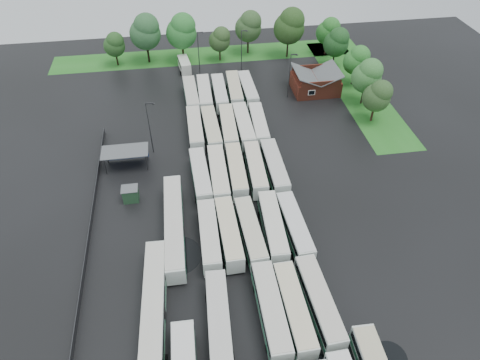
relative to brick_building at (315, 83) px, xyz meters
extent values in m
plane|color=black|center=(-24.00, -42.77, -1.87)|extent=(160.00, 160.00, 0.00)
cube|color=maroon|center=(0.00, 0.03, -0.17)|extent=(10.00, 8.00, 3.40)
cube|color=#4C4F51|center=(-2.50, 0.03, 2.43)|extent=(5.07, 8.60, 2.19)
cube|color=#4C4F51|center=(2.50, 0.03, 2.43)|extent=(5.07, 8.60, 2.19)
cube|color=maroon|center=(0.00, -3.97, 2.03)|extent=(9.00, 0.20, 1.20)
cube|color=silver|center=(-2.00, -4.02, 0.13)|extent=(1.60, 0.12, 1.20)
cylinder|color=#2D2D30|center=(-44.80, -22.77, -0.17)|extent=(0.16, 0.16, 3.40)
cylinder|color=#2D2D30|center=(-37.60, -22.77, -0.17)|extent=(0.16, 0.16, 3.40)
cylinder|color=#2D2D30|center=(-44.80, -19.57, -0.17)|extent=(0.16, 0.16, 3.40)
cylinder|color=#2D2D30|center=(-37.60, -19.57, -0.17)|extent=(0.16, 0.16, 3.40)
cube|color=#4C4F51|center=(-41.20, -21.17, 1.63)|extent=(8.20, 4.20, 0.15)
cube|color=navy|center=(-41.20, -19.27, -0.27)|extent=(7.60, 0.08, 2.60)
cube|color=#1D3F24|center=(-40.20, -30.17, -0.62)|extent=(2.50, 2.00, 2.50)
cube|color=#4C4F51|center=(-40.20, -30.17, 0.69)|extent=(2.70, 2.20, 0.12)
cube|color=#236C1E|center=(-22.00, 22.03, -1.86)|extent=(80.00, 10.00, 0.01)
cube|color=#236C1E|center=(10.00, 0.03, -1.86)|extent=(10.00, 50.00, 0.01)
cube|color=#2D2D30|center=(-46.20, -34.77, -1.27)|extent=(0.10, 50.00, 1.20)
cube|color=silver|center=(-28.44, -55.30, 0.05)|extent=(3.20, 12.69, 2.88)
cube|color=black|center=(-28.44, -55.30, 0.62)|extent=(3.24, 12.19, 0.92)
cube|color=#367254|center=(-28.44, -55.30, -0.59)|extent=(3.24, 12.44, 0.63)
cube|color=#BBB8B2|center=(-28.44, -55.30, 1.54)|extent=(3.08, 12.31, 0.13)
cylinder|color=black|center=(-28.44, -59.33, -1.39)|extent=(2.67, 1.01, 1.01)
cylinder|color=black|center=(-28.44, -51.28, -1.39)|extent=(2.67, 1.01, 1.01)
cube|color=silver|center=(-21.83, -55.19, 0.12)|extent=(2.73, 13.08, 3.00)
cube|color=black|center=(-21.83, -55.19, 0.72)|extent=(2.80, 12.55, 0.96)
cube|color=#247F54|center=(-21.83, -55.19, -0.54)|extent=(2.79, 12.81, 0.66)
cube|color=beige|center=(-21.83, -55.19, 1.67)|extent=(2.63, 12.68, 0.13)
cylinder|color=black|center=(-21.83, -59.38, -1.38)|extent=(2.78, 1.05, 1.05)
cylinder|color=black|center=(-21.83, -51.01, -1.38)|extent=(2.78, 1.05, 1.05)
cube|color=silver|center=(-18.89, -55.38, 0.06)|extent=(2.82, 12.69, 2.90)
cube|color=black|center=(-18.89, -55.38, 0.64)|extent=(2.88, 12.18, 0.93)
cube|color=#397C5E|center=(-18.89, -55.38, -0.58)|extent=(2.87, 12.44, 0.64)
cube|color=beige|center=(-18.89, -55.38, 1.56)|extent=(2.71, 12.31, 0.13)
cylinder|color=black|center=(-18.89, -59.43, -1.39)|extent=(2.69, 1.01, 1.01)
cylinder|color=black|center=(-18.89, -51.33, -1.39)|extent=(2.69, 1.01, 1.01)
cube|color=silver|center=(-15.48, -54.90, 0.09)|extent=(3.28, 12.98, 2.95)
cube|color=black|center=(-15.48, -54.90, 0.68)|extent=(3.32, 12.47, 0.94)
cube|color=#287954|center=(-15.48, -54.90, -0.56)|extent=(3.32, 12.73, 0.65)
cube|color=#BEB7A8|center=(-15.48, -54.90, 1.62)|extent=(3.15, 12.59, 0.13)
cylinder|color=black|center=(-15.48, -59.02, -1.38)|extent=(2.74, 1.03, 1.03)
cylinder|color=black|center=(-15.48, -50.78, -1.38)|extent=(2.74, 1.03, 1.03)
cube|color=silver|center=(-28.27, -41.70, 0.04)|extent=(2.79, 12.59, 2.88)
cube|color=black|center=(-28.27, -41.70, 0.62)|extent=(2.85, 12.09, 0.92)
cube|color=#2B714E|center=(-28.27, -41.70, -0.59)|extent=(2.84, 12.34, 0.63)
cube|color=beige|center=(-28.27, -41.70, 1.53)|extent=(2.68, 12.21, 0.13)
cylinder|color=black|center=(-28.27, -45.71, -1.39)|extent=(2.67, 1.00, 1.00)
cylinder|color=black|center=(-28.27, -37.68, -1.39)|extent=(2.67, 1.00, 1.00)
cube|color=silver|center=(-25.32, -41.58, 0.06)|extent=(2.89, 12.73, 2.90)
cube|color=black|center=(-25.32, -41.58, 0.64)|extent=(2.94, 12.22, 0.93)
cube|color=#337452|center=(-25.32, -41.58, -0.58)|extent=(2.94, 12.47, 0.64)
cube|color=beige|center=(-25.32, -41.58, 1.57)|extent=(2.78, 12.34, 0.13)
cylinder|color=black|center=(-25.32, -45.64, -1.39)|extent=(2.69, 1.01, 1.01)
cylinder|color=black|center=(-25.32, -37.53, -1.39)|extent=(2.69, 1.01, 1.01)
cube|color=silver|center=(-22.14, -41.90, 0.03)|extent=(3.14, 12.56, 2.85)
cube|color=black|center=(-22.14, -41.90, 0.60)|extent=(3.18, 12.06, 0.91)
cube|color=#1F7047|center=(-22.14, -41.90, -0.60)|extent=(3.18, 12.31, 0.63)
cube|color=#BEB99F|center=(-22.14, -41.90, 1.51)|extent=(3.02, 12.18, 0.12)
cylinder|color=black|center=(-22.14, -45.89, -1.40)|extent=(2.65, 1.00, 1.00)
cylinder|color=black|center=(-22.14, -37.92, -1.40)|extent=(2.65, 1.00, 1.00)
cube|color=silver|center=(-18.67, -41.49, 0.10)|extent=(3.21, 13.03, 2.96)
cube|color=black|center=(-18.67, -41.49, 0.69)|extent=(3.26, 12.51, 0.95)
cube|color=#296F4E|center=(-18.67, -41.49, -0.55)|extent=(3.26, 12.77, 0.65)
cube|color=beige|center=(-18.67, -41.49, 1.64)|extent=(3.09, 12.64, 0.13)
cylinder|color=black|center=(-18.67, -45.62, -1.38)|extent=(2.75, 1.03, 1.03)
cylinder|color=black|center=(-18.67, -37.35, -1.38)|extent=(2.75, 1.03, 1.03)
cube|color=silver|center=(-15.42, -41.86, 0.04)|extent=(3.07, 12.63, 2.87)
cube|color=black|center=(-15.42, -41.86, 0.62)|extent=(3.12, 12.13, 0.92)
cube|color=#23734B|center=(-15.42, -41.86, -0.59)|extent=(3.11, 12.38, 0.63)
cube|color=silver|center=(-15.42, -41.86, 1.53)|extent=(2.95, 12.25, 0.13)
cylinder|color=black|center=(-15.42, -45.88, -1.40)|extent=(2.67, 1.00, 1.00)
cylinder|color=black|center=(-15.42, -37.85, -1.40)|extent=(2.67, 1.00, 1.00)
cube|color=silver|center=(-28.42, -28.18, 0.04)|extent=(3.05, 12.64, 2.88)
cube|color=black|center=(-28.42, -28.18, 0.62)|extent=(3.10, 12.14, 0.92)
cube|color=#257350|center=(-28.42, -28.18, -0.59)|extent=(3.09, 12.39, 0.63)
cube|color=silver|center=(-28.42, -28.18, 1.53)|extent=(2.93, 12.26, 0.13)
cylinder|color=black|center=(-28.42, -32.20, -1.40)|extent=(2.67, 1.00, 1.00)
cylinder|color=black|center=(-28.42, -24.16, -1.40)|extent=(2.67, 1.00, 1.00)
cube|color=silver|center=(-25.35, -28.25, 0.12)|extent=(2.91, 13.12, 3.00)
cube|color=black|center=(-25.35, -28.25, 0.72)|extent=(2.97, 12.60, 0.96)
cube|color=#3A7A5B|center=(-25.35, -28.25, -0.54)|extent=(2.96, 12.86, 0.66)
cube|color=beige|center=(-25.35, -28.25, 1.68)|extent=(2.80, 12.72, 0.13)
cylinder|color=black|center=(-25.35, -32.44, -1.38)|extent=(2.78, 1.05, 1.05)
cylinder|color=black|center=(-25.35, -24.06, -1.38)|extent=(2.78, 1.05, 1.05)
cube|color=silver|center=(-22.18, -27.75, 0.06)|extent=(2.99, 12.72, 2.90)
cube|color=black|center=(-22.18, -27.75, 0.64)|extent=(3.04, 12.22, 0.93)
cube|color=#397957|center=(-22.18, -27.75, -0.58)|extent=(3.03, 12.47, 0.64)
cube|color=beige|center=(-22.18, -27.75, 1.56)|extent=(2.87, 12.34, 0.13)
cylinder|color=black|center=(-22.18, -31.80, -1.39)|extent=(2.69, 1.01, 1.01)
cylinder|color=black|center=(-22.18, -23.70, -1.39)|extent=(2.69, 1.01, 1.01)
cube|color=silver|center=(-18.81, -27.75, 0.05)|extent=(3.06, 12.68, 2.89)
cube|color=black|center=(-18.81, -27.75, 0.63)|extent=(3.11, 12.17, 0.92)
cube|color=#29714B|center=(-18.81, -27.75, -0.59)|extent=(3.10, 12.43, 0.63)
cube|color=beige|center=(-18.81, -27.75, 1.54)|extent=(2.94, 12.29, 0.13)
cylinder|color=black|center=(-18.81, -31.78, -1.39)|extent=(2.68, 1.01, 1.01)
cylinder|color=black|center=(-18.81, -23.72, -1.39)|extent=(2.68, 1.01, 1.01)
cube|color=silver|center=(-15.49, -27.87, 0.11)|extent=(2.73, 13.01, 2.98)
cube|color=black|center=(-15.49, -27.87, 0.71)|extent=(2.80, 12.49, 0.95)
cube|color=#237E4D|center=(-15.49, -27.87, -0.54)|extent=(2.79, 12.75, 0.66)
cube|color=beige|center=(-15.49, -27.87, 1.66)|extent=(2.62, 12.62, 0.13)
cylinder|color=black|center=(-15.49, -32.03, -1.38)|extent=(2.76, 1.04, 1.04)
cylinder|color=black|center=(-15.49, -23.71, -1.38)|extent=(2.76, 1.04, 1.04)
cube|color=silver|center=(-28.30, -14.04, 0.06)|extent=(2.65, 12.64, 2.90)
cube|color=black|center=(-28.30, -14.04, 0.64)|extent=(2.71, 12.13, 0.93)
cube|color=#3B7C5E|center=(-28.30, -14.04, -0.58)|extent=(2.70, 12.39, 0.64)
cube|color=beige|center=(-28.30, -14.04, 1.56)|extent=(2.54, 12.26, 0.13)
cylinder|color=black|center=(-28.30, -18.08, -1.39)|extent=(2.69, 1.01, 1.01)
cylinder|color=black|center=(-28.30, -10.00, -1.39)|extent=(2.69, 1.01, 1.01)
cube|color=silver|center=(-25.17, -14.64, 0.08)|extent=(3.01, 12.88, 2.94)
cube|color=black|center=(-25.17, -14.64, 0.67)|extent=(3.06, 12.37, 0.94)
cube|color=#337A53|center=(-25.17, -14.64, -0.56)|extent=(3.06, 12.62, 0.65)
cube|color=beige|center=(-25.17, -14.64, 1.60)|extent=(2.90, 12.49, 0.13)
cylinder|color=black|center=(-25.17, -18.74, -1.39)|extent=(2.72, 1.02, 1.02)
cylinder|color=black|center=(-25.17, -10.54, -1.39)|extent=(2.72, 1.02, 1.02)
cube|color=silver|center=(-21.83, -14.56, 0.10)|extent=(3.11, 12.98, 2.96)
cube|color=black|center=(-21.83, -14.56, 0.69)|extent=(3.16, 12.47, 0.95)
cube|color=#336B4F|center=(-21.83, -14.56, -0.55)|extent=(3.16, 12.72, 0.65)
cube|color=beige|center=(-21.83, -14.56, 1.63)|extent=(2.99, 12.59, 0.13)
cylinder|color=black|center=(-21.83, -18.69, -1.38)|extent=(2.74, 1.03, 1.03)
cylinder|color=black|center=(-21.83, -10.43, -1.38)|extent=(2.74, 1.03, 1.03)
cube|color=silver|center=(-18.81, -14.57, 0.13)|extent=(2.74, 13.13, 3.01)
cube|color=black|center=(-18.81, -14.57, 0.73)|extent=(2.80, 12.60, 0.96)
cube|color=#207948|center=(-18.81, -14.57, -0.53)|extent=(2.79, 12.87, 0.66)
cube|color=beige|center=(-18.81, -14.57, 1.69)|extent=(2.63, 12.74, 0.13)
cylinder|color=black|center=(-18.81, -18.78, -1.37)|extent=(2.79, 1.05, 1.05)
cylinder|color=black|center=(-18.81, -10.37, -1.37)|extent=(2.79, 1.05, 1.05)
cube|color=silver|center=(-15.77, -14.50, 0.03)|extent=(3.16, 12.59, 2.86)
cube|color=black|center=(-15.77, -14.50, 0.61)|extent=(3.20, 12.10, 0.92)
cube|color=#286D48|center=(-15.77, -14.50, -0.60)|extent=(3.21, 12.35, 0.63)
cube|color=silver|center=(-15.77, -14.50, 1.52)|extent=(3.04, 12.22, 0.12)
cylinder|color=black|center=(-15.77, -18.50, -1.40)|extent=(2.65, 1.00, 1.00)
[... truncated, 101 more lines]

